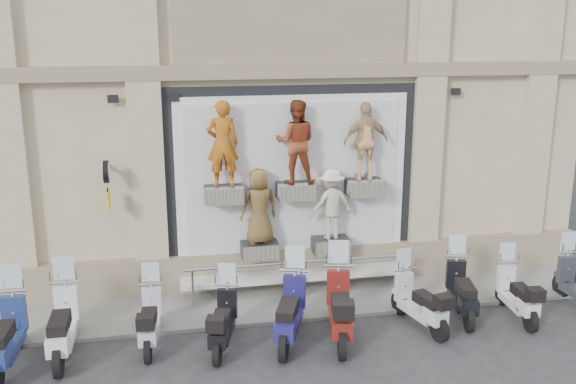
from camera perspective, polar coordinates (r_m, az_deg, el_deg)
name	(u,v)px	position (r m, az deg, el deg)	size (l,w,h in m)	color
ground	(324,345)	(12.30, 3.22, -13.46)	(90.00, 90.00, 0.00)	#2C2C2E
sidewalk	(300,298)	(14.12, 1.08, -9.39)	(16.00, 2.20, 0.08)	gray
building	(262,17)	(17.71, -2.34, 15.30)	(14.00, 8.60, 12.00)	beige
shop_vitrine	(297,184)	(13.94, 0.76, 0.75)	(5.60, 0.85, 4.30)	black
guard_rail	(301,281)	(13.86, 1.17, -7.95)	(5.06, 0.10, 0.93)	#9EA0A5
clock_sign_bracket	(107,179)	(13.35, -15.81, 1.14)	(0.10, 0.80, 1.02)	black
scooter_a	(5,324)	(12.21, -23.89, -10.68)	(0.60, 2.04, 1.66)	navy
scooter_b	(61,313)	(12.27, -19.50, -10.14)	(0.59, 2.03, 1.65)	silver
scooter_c	(149,310)	(12.24, -12.22, -10.22)	(0.51, 1.75, 1.42)	#AAB0B8
scooter_d	(223,312)	(11.95, -5.83, -10.54)	(0.52, 1.77, 1.44)	black
scooter_e	(290,300)	(12.07, 0.17, -9.61)	(0.60, 2.05, 1.67)	navy
scooter_f	(340,296)	(12.19, 4.65, -9.23)	(0.62, 2.13, 1.73)	maroon
scooter_g	(420,293)	(12.91, 11.65, -8.79)	(0.52, 1.78, 1.45)	#B7B8BE
scooter_h	(462,281)	(13.57, 15.25, -7.63)	(0.55, 1.89, 1.54)	black
scooter_i	(518,285)	(13.85, 19.75, -7.81)	(0.51, 1.74, 1.41)	silver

